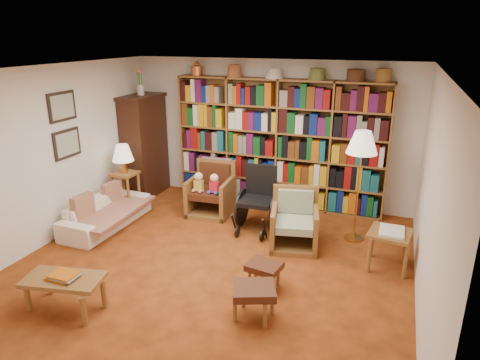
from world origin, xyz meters
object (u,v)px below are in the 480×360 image
at_px(sofa, 106,213).
at_px(wheelchair, 258,201).
at_px(armchair_sage, 296,224).
at_px(armchair_leather, 213,192).
at_px(side_table_papers, 390,237).
at_px(side_table_lamp, 125,183).
at_px(footstool_a, 264,268).
at_px(floor_lamp, 362,147).
at_px(coffee_table, 64,282).
at_px(footstool_b, 254,292).

bearing_deg(sofa, wheelchair, -69.76).
bearing_deg(wheelchair, armchair_sage, -25.11).
distance_m(armchair_leather, side_table_papers, 3.01).
bearing_deg(armchair_sage, side_table_lamp, 175.54).
distance_m(armchair_sage, wheelchair, 0.75).
relative_size(armchair_leather, footstool_a, 2.04).
height_order(side_table_lamp, footstool_a, side_table_lamp).
bearing_deg(footstool_a, side_table_lamp, 153.34).
distance_m(armchair_leather, floor_lamp, 2.61).
relative_size(side_table_papers, footstool_a, 1.33).
height_order(side_table_lamp, armchair_sage, armchair_sage).
height_order(side_table_papers, coffee_table, side_table_papers).
relative_size(armchair_leather, footstool_b, 1.59).
bearing_deg(footstool_a, sofa, 164.56).
bearing_deg(wheelchair, footstool_a, -69.26).
xyz_separation_m(armchair_sage, coffee_table, (-2.00, -2.41, 0.03)).
height_order(side_table_lamp, armchair_leather, armchair_leather).
xyz_separation_m(side_table_lamp, side_table_papers, (4.30, -0.46, -0.05)).
bearing_deg(floor_lamp, armchair_sage, -149.69).
xyz_separation_m(floor_lamp, side_table_papers, (0.49, -0.68, -0.98)).
height_order(side_table_lamp, floor_lamp, floor_lamp).
height_order(side_table_papers, footstool_a, side_table_papers).
distance_m(wheelchair, floor_lamp, 1.74).
distance_m(side_table_papers, footstool_b, 2.06).
relative_size(side_table_lamp, footstool_a, 1.56).
distance_m(side_table_lamp, armchair_leather, 1.50).
xyz_separation_m(armchair_leather, wheelchair, (0.93, -0.37, 0.09)).
bearing_deg(armchair_sage, coffee_table, -129.67).
distance_m(armchair_sage, footstool_b, 1.82).
height_order(armchair_sage, footstool_b, armchair_sage).
height_order(floor_lamp, footstool_a, floor_lamp).
xyz_separation_m(armchair_leather, footstool_b, (1.59, -2.50, -0.05)).
distance_m(armchair_leather, wheelchair, 1.00).
relative_size(armchair_leather, armchair_sage, 1.08).
bearing_deg(footstool_b, armchair_leather, 122.40).
relative_size(side_table_lamp, armchair_leather, 0.76).
relative_size(sofa, floor_lamp, 0.97).
height_order(side_table_lamp, side_table_papers, side_table_lamp).
height_order(wheelchair, footstool_a, wheelchair).
relative_size(side_table_lamp, floor_lamp, 0.41).
xyz_separation_m(wheelchair, footstool_a, (0.59, -1.56, -0.19)).
bearing_deg(armchair_sage, footstool_a, -93.71).
relative_size(sofa, wheelchair, 1.59).
distance_m(sofa, armchair_sage, 2.96).
bearing_deg(floor_lamp, side_table_lamp, -176.69).
bearing_deg(side_table_papers, wheelchair, 164.58).
height_order(wheelchair, footstool_b, wheelchair).
height_order(wheelchair, side_table_papers, wheelchair).
bearing_deg(coffee_table, side_table_lamp, 111.30).
distance_m(armchair_leather, footstool_a, 2.45).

